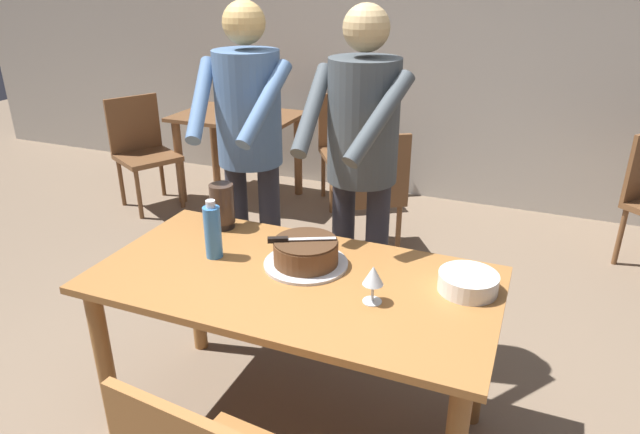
{
  "coord_description": "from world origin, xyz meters",
  "views": [
    {
      "loc": [
        0.82,
        -1.72,
        1.84
      ],
      "look_at": [
        0.01,
        0.26,
        0.9
      ],
      "focal_mm": 31.63,
      "sensor_mm": 36.0,
      "label": 1
    }
  ],
  "objects_px": {
    "water_bottle": "(213,231)",
    "person_standing_beside": "(249,139)",
    "background_chair_2": "(347,145)",
    "wine_glass_near": "(373,277)",
    "cake_knife": "(287,239)",
    "cake_on_platter": "(306,254)",
    "hurricane_lamp": "(222,206)",
    "background_table": "(238,134)",
    "plate_stack": "(468,282)",
    "person_cutting_cake": "(362,154)",
    "background_chair_0": "(370,189)",
    "background_chair_3": "(143,148)",
    "main_dining_table": "(294,302)"
  },
  "relations": [
    {
      "from": "water_bottle",
      "to": "person_standing_beside",
      "type": "relative_size",
      "value": 0.15
    },
    {
      "from": "background_chair_2",
      "to": "wine_glass_near",
      "type": "bearing_deg",
      "value": -68.57
    },
    {
      "from": "person_standing_beside",
      "to": "wine_glass_near",
      "type": "bearing_deg",
      "value": -38.95
    },
    {
      "from": "cake_knife",
      "to": "wine_glass_near",
      "type": "bearing_deg",
      "value": -18.52
    },
    {
      "from": "cake_on_platter",
      "to": "water_bottle",
      "type": "distance_m",
      "value": 0.39
    },
    {
      "from": "cake_knife",
      "to": "hurricane_lamp",
      "type": "distance_m",
      "value": 0.48
    },
    {
      "from": "background_table",
      "to": "background_chair_2",
      "type": "xyz_separation_m",
      "value": [
        0.86,
        0.31,
        -0.09
      ]
    },
    {
      "from": "cake_knife",
      "to": "person_standing_beside",
      "type": "relative_size",
      "value": 0.15
    },
    {
      "from": "cake_on_platter",
      "to": "plate_stack",
      "type": "relative_size",
      "value": 1.55
    },
    {
      "from": "background_table",
      "to": "plate_stack",
      "type": "bearing_deg",
      "value": -44.13
    },
    {
      "from": "person_cutting_cake",
      "to": "person_standing_beside",
      "type": "bearing_deg",
      "value": 177.11
    },
    {
      "from": "cake_knife",
      "to": "person_cutting_cake",
      "type": "xyz_separation_m",
      "value": [
        0.12,
        0.54,
        0.21
      ]
    },
    {
      "from": "background_table",
      "to": "background_chair_0",
      "type": "bearing_deg",
      "value": -24.54
    },
    {
      "from": "background_chair_2",
      "to": "background_chair_3",
      "type": "distance_m",
      "value": 1.69
    },
    {
      "from": "plate_stack",
      "to": "hurricane_lamp",
      "type": "bearing_deg",
      "value": 172.71
    },
    {
      "from": "main_dining_table",
      "to": "background_table",
      "type": "height_order",
      "value": "main_dining_table"
    },
    {
      "from": "main_dining_table",
      "to": "background_chair_0",
      "type": "height_order",
      "value": "background_chair_0"
    },
    {
      "from": "cake_knife",
      "to": "background_chair_3",
      "type": "xyz_separation_m",
      "value": [
        -2.18,
        1.8,
        -0.37
      ]
    },
    {
      "from": "plate_stack",
      "to": "wine_glass_near",
      "type": "distance_m",
      "value": 0.37
    },
    {
      "from": "cake_on_platter",
      "to": "plate_stack",
      "type": "height_order",
      "value": "cake_on_platter"
    },
    {
      "from": "person_standing_beside",
      "to": "background_chair_3",
      "type": "xyz_separation_m",
      "value": [
        -1.71,
        1.23,
        -0.58
      ]
    },
    {
      "from": "plate_stack",
      "to": "background_chair_0",
      "type": "relative_size",
      "value": 0.24
    },
    {
      "from": "water_bottle",
      "to": "person_cutting_cake",
      "type": "bearing_deg",
      "value": 53.07
    },
    {
      "from": "plate_stack",
      "to": "background_table",
      "type": "height_order",
      "value": "plate_stack"
    },
    {
      "from": "main_dining_table",
      "to": "background_table",
      "type": "xyz_separation_m",
      "value": [
        -1.57,
        2.3,
        -0.06
      ]
    },
    {
      "from": "plate_stack",
      "to": "water_bottle",
      "type": "relative_size",
      "value": 0.88
    },
    {
      "from": "plate_stack",
      "to": "person_cutting_cake",
      "type": "height_order",
      "value": "person_cutting_cake"
    },
    {
      "from": "person_standing_beside",
      "to": "background_table",
      "type": "distance_m",
      "value": 2.01
    },
    {
      "from": "background_table",
      "to": "cake_on_platter",
      "type": "bearing_deg",
      "value": -54.22
    },
    {
      "from": "cake_on_platter",
      "to": "hurricane_lamp",
      "type": "relative_size",
      "value": 1.62
    },
    {
      "from": "cake_on_platter",
      "to": "background_chair_0",
      "type": "bearing_deg",
      "value": 97.79
    },
    {
      "from": "hurricane_lamp",
      "to": "background_chair_3",
      "type": "height_order",
      "value": "hurricane_lamp"
    },
    {
      "from": "main_dining_table",
      "to": "background_chair_3",
      "type": "height_order",
      "value": "background_chair_3"
    },
    {
      "from": "person_standing_beside",
      "to": "background_chair_0",
      "type": "relative_size",
      "value": 1.91
    },
    {
      "from": "cake_knife",
      "to": "wine_glass_near",
      "type": "distance_m",
      "value": 0.42
    },
    {
      "from": "plate_stack",
      "to": "background_chair_3",
      "type": "distance_m",
      "value": 3.37
    },
    {
      "from": "main_dining_table",
      "to": "person_standing_beside",
      "type": "bearing_deg",
      "value": 129.45
    },
    {
      "from": "wine_glass_near",
      "to": "person_cutting_cake",
      "type": "bearing_deg",
      "value": 112.13
    },
    {
      "from": "cake_knife",
      "to": "background_chair_3",
      "type": "bearing_deg",
      "value": 140.47
    },
    {
      "from": "background_table",
      "to": "person_cutting_cake",
      "type": "bearing_deg",
      "value": -45.8
    },
    {
      "from": "water_bottle",
      "to": "background_chair_3",
      "type": "distance_m",
      "value": 2.65
    },
    {
      "from": "background_table",
      "to": "wine_glass_near",
      "type": "bearing_deg",
      "value": -50.96
    },
    {
      "from": "cake_on_platter",
      "to": "water_bottle",
      "type": "height_order",
      "value": "water_bottle"
    },
    {
      "from": "hurricane_lamp",
      "to": "background_table",
      "type": "distance_m",
      "value": 2.29
    },
    {
      "from": "cake_knife",
      "to": "person_standing_beside",
      "type": "height_order",
      "value": "person_standing_beside"
    },
    {
      "from": "background_chair_0",
      "to": "plate_stack",
      "type": "bearing_deg",
      "value": -60.9
    },
    {
      "from": "cake_on_platter",
      "to": "background_chair_3",
      "type": "height_order",
      "value": "background_chair_3"
    },
    {
      "from": "hurricane_lamp",
      "to": "background_table",
      "type": "relative_size",
      "value": 0.21
    },
    {
      "from": "main_dining_table",
      "to": "hurricane_lamp",
      "type": "bearing_deg",
      "value": 148.87
    },
    {
      "from": "wine_glass_near",
      "to": "background_chair_0",
      "type": "relative_size",
      "value": 0.16
    }
  ]
}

